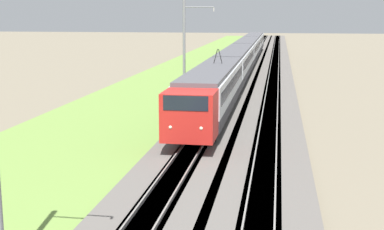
# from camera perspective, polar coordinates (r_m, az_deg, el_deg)

# --- Properties ---
(ballast_main) EXTENTS (240.00, 4.40, 0.30)m
(ballast_main) POSITION_cam_1_polar(r_m,az_deg,el_deg) (59.10, 4.78, 3.63)
(ballast_main) COLOR #605B56
(ballast_main) RESTS_ON ground
(ballast_adjacent) EXTENTS (240.00, 4.40, 0.30)m
(ballast_adjacent) POSITION_cam_1_polar(r_m,az_deg,el_deg) (58.93, 8.66, 3.52)
(ballast_adjacent) COLOR #605B56
(ballast_adjacent) RESTS_ON ground
(track_main) EXTENTS (240.00, 1.57, 0.45)m
(track_main) POSITION_cam_1_polar(r_m,az_deg,el_deg) (59.10, 4.78, 3.64)
(track_main) COLOR #4C4238
(track_main) RESTS_ON ground
(track_adjacent) EXTENTS (240.00, 1.57, 0.45)m
(track_adjacent) POSITION_cam_1_polar(r_m,az_deg,el_deg) (58.93, 8.66, 3.53)
(track_adjacent) COLOR #4C4238
(track_adjacent) RESTS_ON ground
(grass_verge) EXTENTS (240.00, 13.22, 0.12)m
(grass_verge) POSITION_cam_1_polar(r_m,az_deg,el_deg) (59.89, -1.07, 3.67)
(grass_verge) COLOR olive
(grass_verge) RESTS_ON ground
(passenger_train) EXTENTS (83.78, 2.87, 4.87)m
(passenger_train) POSITION_cam_1_polar(r_m,az_deg,el_deg) (68.28, 5.43, 6.36)
(passenger_train) COLOR red
(passenger_train) RESTS_ON ground
(catenary_mast_mid) EXTENTS (0.22, 2.56, 8.88)m
(catenary_mast_mid) POSITION_cam_1_polar(r_m,az_deg,el_deg) (43.62, -0.77, 6.98)
(catenary_mast_mid) COLOR slate
(catenary_mast_mid) RESTS_ON ground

